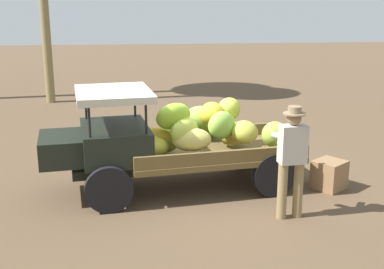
% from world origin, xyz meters
% --- Properties ---
extents(ground_plane, '(60.00, 60.00, 0.00)m').
position_xyz_m(ground_plane, '(0.00, 0.00, 0.00)').
color(ground_plane, brown).
extents(truck, '(4.60, 2.24, 1.82)m').
position_xyz_m(truck, '(0.45, 0.24, 0.91)').
color(truck, black).
rests_on(truck, ground).
extents(farmer, '(0.52, 0.47, 1.76)m').
position_xyz_m(farmer, '(-1.36, 1.63, 1.01)').
color(farmer, olive).
rests_on(farmer, ground).
extents(wooden_crate, '(0.70, 0.69, 0.52)m').
position_xyz_m(wooden_crate, '(-2.42, 0.52, 0.26)').
color(wooden_crate, olive).
rests_on(wooden_crate, ground).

